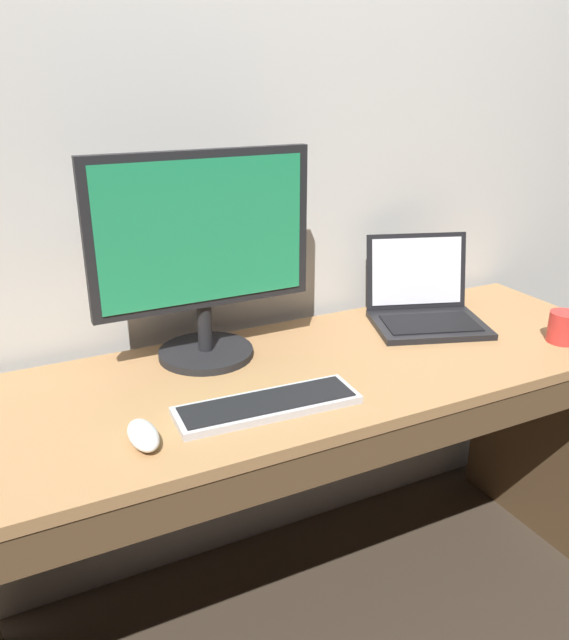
{
  "coord_description": "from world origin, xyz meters",
  "views": [
    {
      "loc": [
        -0.72,
        -1.27,
        1.48
      ],
      "look_at": [
        -0.09,
        0.0,
        0.93
      ],
      "focal_mm": 35.62,
      "sensor_mm": 36.0,
      "label": 1
    }
  ],
  "objects_px": {
    "laptop_black": "(425,309)",
    "coffee_mug": "(564,327)",
    "external_monitor": "(203,254)",
    "computer_mouse": "(143,435)",
    "wired_keyboard": "(268,405)"
  },
  "relations": [
    {
      "from": "wired_keyboard",
      "to": "computer_mouse",
      "type": "height_order",
      "value": "computer_mouse"
    },
    {
      "from": "external_monitor",
      "to": "computer_mouse",
      "type": "xyz_separation_m",
      "value": [
        -0.26,
        -0.33,
        -0.26
      ]
    },
    {
      "from": "wired_keyboard",
      "to": "coffee_mug",
      "type": "xyz_separation_m",
      "value": [
        0.89,
        -0.02,
        0.03
      ]
    },
    {
      "from": "laptop_black",
      "to": "external_monitor",
      "type": "relative_size",
      "value": 0.69
    },
    {
      "from": "laptop_black",
      "to": "external_monitor",
      "type": "distance_m",
      "value": 0.7
    },
    {
      "from": "coffee_mug",
      "to": "computer_mouse",
      "type": "bearing_deg",
      "value": 179.79
    },
    {
      "from": "external_monitor",
      "to": "coffee_mug",
      "type": "xyz_separation_m",
      "value": [
        0.91,
        -0.34,
        -0.24
      ]
    },
    {
      "from": "wired_keyboard",
      "to": "laptop_black",
      "type": "bearing_deg",
      "value": 22.41
    },
    {
      "from": "laptop_black",
      "to": "coffee_mug",
      "type": "relative_size",
      "value": 3.24
    },
    {
      "from": "coffee_mug",
      "to": "wired_keyboard",
      "type": "bearing_deg",
      "value": 178.64
    },
    {
      "from": "external_monitor",
      "to": "computer_mouse",
      "type": "bearing_deg",
      "value": -127.73
    },
    {
      "from": "computer_mouse",
      "to": "coffee_mug",
      "type": "bearing_deg",
      "value": -0.24
    },
    {
      "from": "computer_mouse",
      "to": "coffee_mug",
      "type": "relative_size",
      "value": 1.02
    },
    {
      "from": "wired_keyboard",
      "to": "computer_mouse",
      "type": "bearing_deg",
      "value": -176.55
    },
    {
      "from": "external_monitor",
      "to": "wired_keyboard",
      "type": "height_order",
      "value": "external_monitor"
    }
  ]
}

